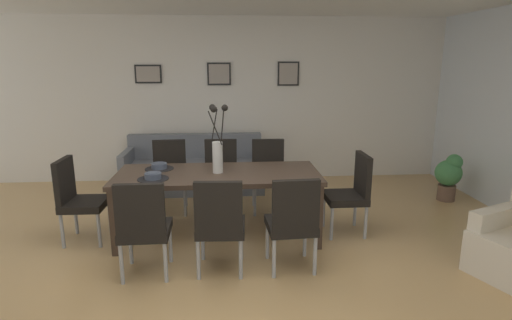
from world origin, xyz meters
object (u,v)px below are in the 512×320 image
object	(u,v)px
dining_chair_near_right	(170,173)
framed_picture_left	(148,74)
dining_chair_mid_right	(268,171)
framed_picture_center	(219,74)
dining_chair_near_left	(144,224)
bowl_near_left	(153,175)
dining_chair_far_left	(220,221)
bowl_near_right	(159,165)
dining_chair_far_right	(221,172)
dining_chair_head_east	(352,190)
centerpiece_vase	(217,147)
sofa	(195,171)
potted_plant	(449,175)
dining_chair_head_west	(77,196)
framed_picture_right	(288,74)
dining_chair_mid_left	(293,219)
dining_table	(218,179)

from	to	relation	value
dining_chair_near_right	framed_picture_left	bearing A→B (deg)	107.79
dining_chair_mid_right	framed_picture_center	world-z (taller)	framed_picture_center
dining_chair_near_left	bowl_near_left	size ratio (longest dim) A/B	5.41
dining_chair_near_left	dining_chair_far_left	world-z (taller)	same
bowl_near_right	dining_chair_near_left	bearing A→B (deg)	-89.43
dining_chair_far_right	dining_chair_head_east	distance (m)	1.73
dining_chair_far_right	centerpiece_vase	bearing A→B (deg)	-91.16
bowl_near_left	bowl_near_right	xyz separation A→B (m)	(0.00, 0.41, 0.00)
dining_chair_near_right	bowl_near_left	distance (m)	1.12
dining_chair_mid_right	sofa	size ratio (longest dim) A/B	0.44
bowl_near_left	bowl_near_right	size ratio (longest dim) A/B	1.00
bowl_near_right	potted_plant	xyz separation A→B (m)	(3.85, 0.78, -0.41)
bowl_near_right	dining_chair_far_right	bearing A→B (deg)	44.83
dining_chair_far_right	framed_picture_left	size ratio (longest dim) A/B	2.25
dining_chair_head_west	bowl_near_right	distance (m)	0.92
dining_chair_near_left	framed_picture_right	xyz separation A→B (m)	(1.75, 3.16, 1.21)
dining_chair_near_left	sofa	bearing A→B (deg)	84.59
dining_chair_near_right	potted_plant	distance (m)	3.84
dining_chair_near_left	framed_picture_center	xyz separation A→B (m)	(0.65, 3.16, 1.21)
dining_chair_far_left	sofa	xyz separation A→B (m)	(-0.42, 2.66, -0.23)
dining_chair_far_left	dining_chair_mid_left	world-z (taller)	same
framed_picture_center	dining_chair_head_west	bearing A→B (deg)	-123.23
dining_chair_near_left	framed_picture_left	size ratio (longest dim) A/B	2.25
dining_chair_near_left	centerpiece_vase	world-z (taller)	centerpiece_vase
potted_plant	bowl_near_right	bearing A→B (deg)	-168.52
dining_chair_far_right	bowl_near_right	distance (m)	0.99
dining_chair_near_left	centerpiece_vase	bearing A→B (deg)	52.70
dining_chair_head_west	sofa	xyz separation A→B (m)	(1.12, 1.83, -0.23)
dining_chair_near_right	framed_picture_right	xyz separation A→B (m)	(1.75, 1.42, 1.21)
centerpiece_vase	bowl_near_left	xyz separation A→B (m)	(-0.66, -0.21, -0.24)
dining_chair_head_west	potted_plant	xyz separation A→B (m)	(4.71, 0.99, -0.14)
dining_table	dining_chair_mid_right	distance (m)	1.07
dining_chair_mid_right	dining_chair_head_east	xyz separation A→B (m)	(0.86, -0.85, 0.00)
dining_chair_far_left	bowl_near_left	size ratio (longest dim) A/B	5.41
bowl_near_left	potted_plant	distance (m)	4.05
sofa	framed_picture_center	bearing A→B (deg)	50.62
framed_picture_left	dining_chair_near_left	bearing A→B (deg)	-81.86
centerpiece_vase	dining_table	bearing A→B (deg)	-124.65
framed_picture_right	potted_plant	bearing A→B (deg)	-32.31
dining_chair_head_west	sofa	world-z (taller)	dining_chair_head_west
dining_chair_near_left	bowl_near_left	world-z (taller)	dining_chair_near_left
potted_plant	dining_table	bearing A→B (deg)	-162.83
bowl_near_left	framed_picture_left	xyz separation A→B (m)	(-0.44, 2.51, 0.94)
dining_chair_near_left	framed_picture_left	xyz separation A→B (m)	(-0.45, 3.16, 1.21)
dining_chair_head_east	bowl_near_left	distance (m)	2.18
dining_table	dining_chair_mid_right	size ratio (longest dim) A/B	2.39
dining_table	dining_chair_head_east	xyz separation A→B (m)	(1.50, -0.01, -0.16)
dining_chair_far_left	bowl_near_right	world-z (taller)	dining_chair_far_left
dining_table	dining_chair_near_left	world-z (taller)	dining_chair_near_left
dining_chair_head_east	sofa	size ratio (longest dim) A/B	0.44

